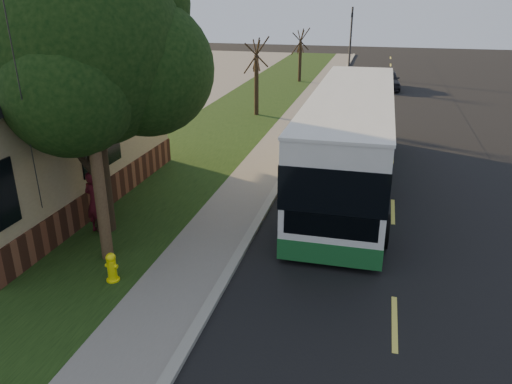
{
  "coord_description": "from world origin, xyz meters",
  "views": [
    {
      "loc": [
        3.27,
        -9.26,
        6.53
      ],
      "look_at": [
        0.23,
        2.95,
        1.5
      ],
      "focal_mm": 35.0,
      "sensor_mm": 36.0,
      "label": 1
    }
  ],
  "objects_px": {
    "utility_pole": "(86,82)",
    "transit_bus": "(350,137)",
    "distant_car": "(387,79)",
    "bare_tree_near": "(256,78)",
    "dumpster": "(90,146)",
    "fire_hydrant": "(112,267)",
    "bare_tree_far": "(300,56)",
    "leafy_tree": "(89,50)",
    "traffic_signal": "(351,37)",
    "skateboarder": "(95,202)"
  },
  "relations": [
    {
      "from": "utility_pole",
      "to": "traffic_signal",
      "type": "relative_size",
      "value": 1.65
    },
    {
      "from": "fire_hydrant",
      "to": "utility_pole",
      "type": "height_order",
      "value": "utility_pole"
    },
    {
      "from": "utility_pole",
      "to": "bare_tree_near",
      "type": "xyz_separation_m",
      "value": [
        -0.19,
        17.01,
        -2.48
      ]
    },
    {
      "from": "traffic_signal",
      "to": "leafy_tree",
      "type": "bearing_deg",
      "value": -98.47
    },
    {
      "from": "fire_hydrant",
      "to": "distant_car",
      "type": "height_order",
      "value": "distant_car"
    },
    {
      "from": "transit_bus",
      "to": "utility_pole",
      "type": "bearing_deg",
      "value": -128.86
    },
    {
      "from": "fire_hydrant",
      "to": "distant_car",
      "type": "distance_m",
      "value": 29.34
    },
    {
      "from": "traffic_signal",
      "to": "skateboarder",
      "type": "height_order",
      "value": "traffic_signal"
    },
    {
      "from": "leafy_tree",
      "to": "utility_pole",
      "type": "bearing_deg",
      "value": -62.4
    },
    {
      "from": "fire_hydrant",
      "to": "bare_tree_near",
      "type": "height_order",
      "value": "bare_tree_near"
    },
    {
      "from": "utility_pole",
      "to": "bare_tree_far",
      "type": "bearing_deg",
      "value": 89.4
    },
    {
      "from": "distant_car",
      "to": "transit_bus",
      "type": "bearing_deg",
      "value": -99.15
    },
    {
      "from": "utility_pole",
      "to": "bare_tree_far",
      "type": "distance_m",
      "value": 29.13
    },
    {
      "from": "traffic_signal",
      "to": "dumpster",
      "type": "bearing_deg",
      "value": -108.48
    },
    {
      "from": "utility_pole",
      "to": "leafy_tree",
      "type": "xyz_separation_m",
      "value": [
        -0.87,
        1.66,
        0.54
      ]
    },
    {
      "from": "bare_tree_far",
      "to": "skateboarder",
      "type": "height_order",
      "value": "bare_tree_far"
    },
    {
      "from": "leafy_tree",
      "to": "skateboarder",
      "type": "distance_m",
      "value": 4.18
    },
    {
      "from": "fire_hydrant",
      "to": "transit_bus",
      "type": "distance_m",
      "value": 9.56
    },
    {
      "from": "bare_tree_far",
      "to": "fire_hydrant",
      "type": "bearing_deg",
      "value": -89.24
    },
    {
      "from": "leafy_tree",
      "to": "transit_bus",
      "type": "xyz_separation_m",
      "value": [
        6.55,
        5.4,
        -3.35
      ]
    },
    {
      "from": "leafy_tree",
      "to": "traffic_signal",
      "type": "distance_m",
      "value": 31.76
    },
    {
      "from": "leafy_tree",
      "to": "bare_tree_far",
      "type": "bearing_deg",
      "value": 87.55
    },
    {
      "from": "dumpster",
      "to": "distant_car",
      "type": "xyz_separation_m",
      "value": [
        11.78,
        20.44,
        -0.01
      ]
    },
    {
      "from": "utility_pole",
      "to": "bare_tree_near",
      "type": "distance_m",
      "value": 17.19
    },
    {
      "from": "bare_tree_near",
      "to": "dumpster",
      "type": "distance_m",
      "value": 10.91
    },
    {
      "from": "leafy_tree",
      "to": "distant_car",
      "type": "xyz_separation_m",
      "value": [
        7.84,
        26.01,
        -4.48
      ]
    },
    {
      "from": "bare_tree_near",
      "to": "bare_tree_far",
      "type": "xyz_separation_m",
      "value": [
        0.5,
        12.0,
        -0.15
      ]
    },
    {
      "from": "skateboarder",
      "to": "distant_car",
      "type": "bearing_deg",
      "value": -94.64
    },
    {
      "from": "bare_tree_far",
      "to": "dumpster",
      "type": "relative_size",
      "value": 2.5
    },
    {
      "from": "bare_tree_far",
      "to": "traffic_signal",
      "type": "bearing_deg",
      "value": 48.81
    },
    {
      "from": "traffic_signal",
      "to": "dumpster",
      "type": "distance_m",
      "value": 27.29
    },
    {
      "from": "fire_hydrant",
      "to": "dumpster",
      "type": "distance_m",
      "value": 9.9
    },
    {
      "from": "utility_pole",
      "to": "traffic_signal",
      "type": "height_order",
      "value": "utility_pole"
    },
    {
      "from": "leafy_tree",
      "to": "bare_tree_near",
      "type": "xyz_separation_m",
      "value": [
        0.67,
        15.35,
        -3.02
      ]
    },
    {
      "from": "skateboarder",
      "to": "bare_tree_near",
      "type": "bearing_deg",
      "value": -80.79
    },
    {
      "from": "skateboarder",
      "to": "dumpster",
      "type": "height_order",
      "value": "skateboarder"
    },
    {
      "from": "traffic_signal",
      "to": "dumpster",
      "type": "relative_size",
      "value": 3.41
    },
    {
      "from": "bare_tree_far",
      "to": "transit_bus",
      "type": "distance_m",
      "value": 22.6
    },
    {
      "from": "fire_hydrant",
      "to": "leafy_tree",
      "type": "height_order",
      "value": "leafy_tree"
    },
    {
      "from": "traffic_signal",
      "to": "transit_bus",
      "type": "bearing_deg",
      "value": -85.86
    },
    {
      "from": "fire_hydrant",
      "to": "transit_bus",
      "type": "relative_size",
      "value": 0.06
    },
    {
      "from": "fire_hydrant",
      "to": "utility_pole",
      "type": "relative_size",
      "value": 0.08
    },
    {
      "from": "dumpster",
      "to": "distant_car",
      "type": "distance_m",
      "value": 23.59
    },
    {
      "from": "skateboarder",
      "to": "distant_car",
      "type": "xyz_separation_m",
      "value": [
        8.0,
        26.34,
        -0.32
      ]
    },
    {
      "from": "traffic_signal",
      "to": "transit_bus",
      "type": "distance_m",
      "value": 26.05
    },
    {
      "from": "utility_pole",
      "to": "transit_bus",
      "type": "xyz_separation_m",
      "value": [
        5.68,
        7.05,
        -2.82
      ]
    },
    {
      "from": "utility_pole",
      "to": "bare_tree_far",
      "type": "height_order",
      "value": "utility_pole"
    },
    {
      "from": "dumpster",
      "to": "bare_tree_far",
      "type": "bearing_deg",
      "value": 76.78
    },
    {
      "from": "utility_pole",
      "to": "skateboarder",
      "type": "height_order",
      "value": "utility_pole"
    },
    {
      "from": "fire_hydrant",
      "to": "bare_tree_far",
      "type": "distance_m",
      "value": 30.04
    }
  ]
}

